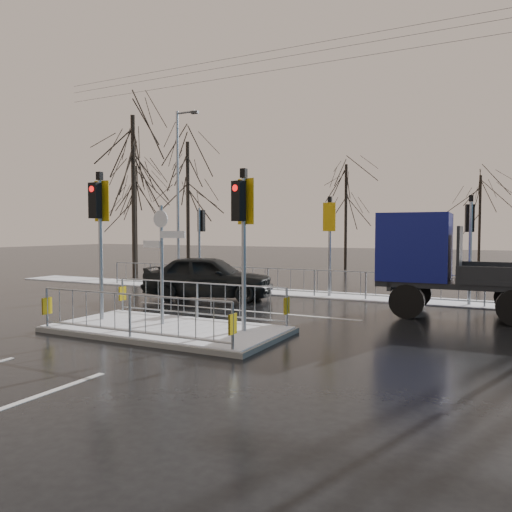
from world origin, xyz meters
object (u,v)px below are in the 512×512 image
at_px(traffic_island, 167,317).
at_px(street_lamp_left, 179,190).
at_px(car_far_lane, 209,277).
at_px(flatbed_truck, 448,261).

distance_m(traffic_island, street_lamp_left, 12.17).
bearing_deg(traffic_island, car_far_lane, 112.39).
height_order(flatbed_truck, street_lamp_left, street_lamp_left).
xyz_separation_m(flatbed_truck, street_lamp_left, (-12.49, 3.63, 2.85)).
relative_size(traffic_island, flatbed_truck, 0.89).
xyz_separation_m(car_far_lane, flatbed_truck, (8.40, 0.21, 0.82)).
relative_size(car_far_lane, flatbed_truck, 0.72).
bearing_deg(flatbed_truck, street_lamp_left, 163.80).
xyz_separation_m(traffic_island, street_lamp_left, (-6.42, 9.49, 4.10)).
distance_m(car_far_lane, street_lamp_left, 6.70).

